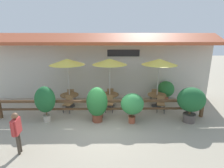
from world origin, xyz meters
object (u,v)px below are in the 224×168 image
(potted_plant_entrance_palm, at_px, (132,104))
(potted_plant_small_flowering, at_px, (97,103))
(chair_near_streetside, at_px, (68,103))
(potted_plant_tall_tropical, at_px, (166,90))
(chair_near_wallside, at_px, (71,94))
(patio_umbrella_middle, at_px, (110,62))
(chair_middle_streetside, at_px, (109,103))
(dining_table_far, at_px, (157,97))
(dining_table_middle, at_px, (110,96))
(dining_table_near, at_px, (70,97))
(patio_umbrella_near, at_px, (67,62))
(chair_far_wallside, at_px, (154,94))
(patio_umbrella_far, at_px, (159,62))
(potted_plant_broad_leaf, at_px, (191,101))
(pedestrian, at_px, (16,128))
(chair_far_streetside, at_px, (161,103))
(chair_middle_wallside, at_px, (110,94))
(potted_plant_corner_fern, at_px, (45,100))

(potted_plant_entrance_palm, height_order, potted_plant_small_flowering, potted_plant_small_flowering)
(chair_near_streetside, xyz_separation_m, potted_plant_tall_tropical, (5.91, 1.73, 0.21))
(chair_near_wallside, height_order, patio_umbrella_middle, patio_umbrella_middle)
(chair_middle_streetside, relative_size, dining_table_far, 0.83)
(chair_near_wallside, relative_size, dining_table_middle, 0.83)
(dining_table_near, distance_m, chair_middle_streetside, 2.46)
(patio_umbrella_near, relative_size, patio_umbrella_middle, 1.00)
(chair_far_wallside, bearing_deg, dining_table_middle, 16.70)
(patio_umbrella_far, height_order, potted_plant_broad_leaf, patio_umbrella_far)
(patio_umbrella_far, height_order, potted_plant_entrance_palm, patio_umbrella_far)
(chair_far_wallside, relative_size, pedestrian, 0.56)
(dining_table_middle, distance_m, chair_far_streetside, 2.93)
(chair_near_streetside, xyz_separation_m, chair_far_streetside, (5.08, -0.07, 0.00))
(potted_plant_broad_leaf, bearing_deg, dining_table_near, 161.97)
(potted_plant_broad_leaf, height_order, pedestrian, potted_plant_broad_leaf)
(chair_middle_wallside, relative_size, potted_plant_small_flowering, 0.50)
(dining_table_near, bearing_deg, chair_far_wallside, 7.51)
(patio_umbrella_middle, height_order, potted_plant_entrance_palm, patio_umbrella_middle)
(potted_plant_small_flowering, distance_m, potted_plant_tall_tropical, 5.14)
(dining_table_far, bearing_deg, patio_umbrella_near, 179.32)
(potted_plant_broad_leaf, bearing_deg, patio_umbrella_middle, 151.71)
(chair_near_wallside, distance_m, potted_plant_entrance_palm, 4.50)
(potted_plant_broad_leaf, bearing_deg, potted_plant_entrance_palm, -178.79)
(patio_umbrella_far, height_order, potted_plant_small_flowering, patio_umbrella_far)
(chair_middle_wallside, distance_m, potted_plant_corner_fern, 4.15)
(potted_plant_corner_fern, distance_m, potted_plant_entrance_palm, 4.14)
(chair_middle_streetside, relative_size, potted_plant_broad_leaf, 0.51)
(chair_middle_streetside, bearing_deg, dining_table_middle, 95.39)
(chair_near_streetside, height_order, dining_table_far, chair_near_streetside)
(dining_table_near, distance_m, pedestrian, 4.39)
(dining_table_far, height_order, potted_plant_broad_leaf, potted_plant_broad_leaf)
(dining_table_near, xyz_separation_m, dining_table_middle, (2.36, 0.05, 0.00))
(dining_table_near, height_order, chair_middle_streetside, chair_middle_streetside)
(patio_umbrella_far, relative_size, potted_plant_tall_tropical, 2.28)
(patio_umbrella_far, height_order, potted_plant_corner_fern, patio_umbrella_far)
(chair_far_streetside, bearing_deg, potted_plant_broad_leaf, -37.21)
(chair_near_wallside, bearing_deg, patio_umbrella_near, 93.33)
(chair_near_streetside, xyz_separation_m, potted_plant_small_flowering, (1.67, -1.18, 0.46))
(chair_middle_wallside, xyz_separation_m, patio_umbrella_far, (2.75, -0.89, 2.16))
(dining_table_near, bearing_deg, potted_plant_corner_fern, -110.83)
(chair_far_wallside, bearing_deg, potted_plant_corner_fern, 27.48)
(chair_far_streetside, relative_size, potted_plant_entrance_palm, 0.60)
(chair_middle_wallside, relative_size, potted_plant_corner_fern, 0.49)
(patio_umbrella_middle, xyz_separation_m, chair_far_wallside, (2.81, 0.63, -2.16))
(chair_middle_streetside, distance_m, potted_plant_tall_tropical, 4.03)
(pedestrian, bearing_deg, potted_plant_corner_fern, 171.48)
(pedestrian, bearing_deg, chair_far_wallside, 124.28)
(dining_table_far, distance_m, chair_far_wallside, 0.75)
(dining_table_near, distance_m, potted_plant_broad_leaf, 6.55)
(dining_table_middle, relative_size, potted_plant_broad_leaf, 0.61)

